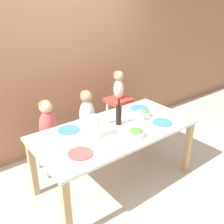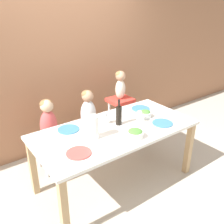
{
  "view_description": "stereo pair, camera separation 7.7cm",
  "coord_description": "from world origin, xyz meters",
  "px_view_note": "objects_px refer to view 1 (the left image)",
  "views": [
    {
      "loc": [
        -1.59,
        -1.98,
        2.11
      ],
      "look_at": [
        0.0,
        0.07,
        0.94
      ],
      "focal_mm": 40.0,
      "sensor_mm": 36.0,
      "label": 1
    },
    {
      "loc": [
        -1.53,
        -2.03,
        2.11
      ],
      "look_at": [
        0.0,
        0.07,
        0.94
      ],
      "focal_mm": 40.0,
      "sensor_mm": 36.0,
      "label": 2
    }
  ],
  "objects_px": {
    "person_child_center": "(87,109)",
    "dinner_plate_front_right": "(162,122)",
    "person_baby_right": "(119,83)",
    "chair_far_left": "(50,146)",
    "wine_glass_far": "(104,115)",
    "person_child_left": "(47,121)",
    "wine_bottle": "(119,115)",
    "dinner_plate_back_right": "(139,108)",
    "wine_glass_near": "(139,114)",
    "paper_towel_roll": "(94,127)",
    "chair_far_center": "(88,132)",
    "chair_right_highchair": "(118,109)",
    "salad_bowl_small": "(145,113)",
    "salad_bowl_large": "(136,133)",
    "dinner_plate_front_left": "(80,154)",
    "dinner_plate_back_left": "(69,130)"
  },
  "relations": [
    {
      "from": "paper_towel_roll",
      "to": "dinner_plate_front_left",
      "type": "xyz_separation_m",
      "value": [
        -0.28,
        -0.16,
        -0.12
      ]
    },
    {
      "from": "person_child_left",
      "to": "chair_far_left",
      "type": "bearing_deg",
      "value": -90.0
    },
    {
      "from": "salad_bowl_small",
      "to": "dinner_plate_back_right",
      "type": "relative_size",
      "value": 0.61
    },
    {
      "from": "person_baby_right",
      "to": "chair_far_left",
      "type": "bearing_deg",
      "value": -179.92
    },
    {
      "from": "person_child_left",
      "to": "wine_glass_far",
      "type": "xyz_separation_m",
      "value": [
        0.47,
        -0.56,
        0.14
      ]
    },
    {
      "from": "wine_bottle",
      "to": "wine_glass_far",
      "type": "xyz_separation_m",
      "value": [
        -0.13,
        0.11,
        -0.01
      ]
    },
    {
      "from": "person_baby_right",
      "to": "wine_glass_near",
      "type": "bearing_deg",
      "value": -112.1
    },
    {
      "from": "chair_far_center",
      "to": "wine_glass_near",
      "type": "height_order",
      "value": "wine_glass_near"
    },
    {
      "from": "salad_bowl_large",
      "to": "dinner_plate_front_right",
      "type": "height_order",
      "value": "salad_bowl_large"
    },
    {
      "from": "salad_bowl_large",
      "to": "salad_bowl_small",
      "type": "relative_size",
      "value": 1.22
    },
    {
      "from": "person_child_left",
      "to": "person_baby_right",
      "type": "xyz_separation_m",
      "value": [
        1.15,
        0.0,
        0.27
      ]
    },
    {
      "from": "wine_bottle",
      "to": "chair_far_center",
      "type": "bearing_deg",
      "value": 91.89
    },
    {
      "from": "chair_far_left",
      "to": "chair_right_highchair",
      "type": "xyz_separation_m",
      "value": [
        1.15,
        0.0,
        0.21
      ]
    },
    {
      "from": "paper_towel_roll",
      "to": "dinner_plate_back_left",
      "type": "xyz_separation_m",
      "value": [
        -0.14,
        0.33,
        -0.12
      ]
    },
    {
      "from": "chair_far_center",
      "to": "person_child_left",
      "type": "height_order",
      "value": "person_child_left"
    },
    {
      "from": "paper_towel_roll",
      "to": "dinner_plate_front_right",
      "type": "relative_size",
      "value": 1.06
    },
    {
      "from": "person_child_center",
      "to": "salad_bowl_large",
      "type": "height_order",
      "value": "person_child_center"
    },
    {
      "from": "chair_far_center",
      "to": "wine_glass_near",
      "type": "bearing_deg",
      "value": -72.25
    },
    {
      "from": "paper_towel_roll",
      "to": "dinner_plate_back_right",
      "type": "bearing_deg",
      "value": 17.04
    },
    {
      "from": "person_child_center",
      "to": "salad_bowl_small",
      "type": "distance_m",
      "value": 0.82
    },
    {
      "from": "chair_right_highchair",
      "to": "wine_glass_far",
      "type": "bearing_deg",
      "value": -140.35
    },
    {
      "from": "person_child_left",
      "to": "person_child_center",
      "type": "relative_size",
      "value": 1.0
    },
    {
      "from": "chair_far_left",
      "to": "wine_bottle",
      "type": "height_order",
      "value": "wine_bottle"
    },
    {
      "from": "person_child_center",
      "to": "dinner_plate_front_right",
      "type": "distance_m",
      "value": 1.06
    },
    {
      "from": "chair_right_highchair",
      "to": "wine_bottle",
      "type": "relative_size",
      "value": 2.4
    },
    {
      "from": "person_baby_right",
      "to": "person_child_left",
      "type": "bearing_deg",
      "value": -179.98
    },
    {
      "from": "chair_far_center",
      "to": "wine_bottle",
      "type": "xyz_separation_m",
      "value": [
        0.02,
        -0.67,
        0.51
      ]
    },
    {
      "from": "chair_far_center",
      "to": "person_child_left",
      "type": "relative_size",
      "value": 0.78
    },
    {
      "from": "wine_bottle",
      "to": "wine_glass_far",
      "type": "bearing_deg",
      "value": 141.66
    },
    {
      "from": "chair_far_left",
      "to": "person_baby_right",
      "type": "bearing_deg",
      "value": 0.08
    },
    {
      "from": "chair_far_center",
      "to": "dinner_plate_back_right",
      "type": "relative_size",
      "value": 1.79
    },
    {
      "from": "wine_bottle",
      "to": "wine_glass_far",
      "type": "distance_m",
      "value": 0.17
    },
    {
      "from": "wine_glass_far",
      "to": "dinner_plate_front_right",
      "type": "xyz_separation_m",
      "value": [
        0.57,
        -0.4,
        -0.11
      ]
    },
    {
      "from": "wine_glass_far",
      "to": "person_child_left",
      "type": "bearing_deg",
      "value": 130.12
    },
    {
      "from": "chair_right_highchair",
      "to": "salad_bowl_small",
      "type": "distance_m",
      "value": 0.75
    },
    {
      "from": "person_child_left",
      "to": "dinner_plate_back_right",
      "type": "relative_size",
      "value": 2.29
    },
    {
      "from": "dinner_plate_back_right",
      "to": "wine_glass_near",
      "type": "bearing_deg",
      "value": -134.82
    },
    {
      "from": "chair_right_highchair",
      "to": "chair_far_left",
      "type": "bearing_deg",
      "value": 180.0
    },
    {
      "from": "dinner_plate_back_left",
      "to": "paper_towel_roll",
      "type": "bearing_deg",
      "value": -67.52
    },
    {
      "from": "dinner_plate_front_left",
      "to": "dinner_plate_back_left",
      "type": "relative_size",
      "value": 1.0
    },
    {
      "from": "wine_glass_near",
      "to": "dinner_plate_back_right",
      "type": "height_order",
      "value": "wine_glass_near"
    },
    {
      "from": "chair_right_highchair",
      "to": "salad_bowl_large",
      "type": "distance_m",
      "value": 1.18
    },
    {
      "from": "person_child_left",
      "to": "wine_bottle",
      "type": "xyz_separation_m",
      "value": [
        0.61,
        -0.67,
        0.15
      ]
    },
    {
      "from": "dinner_plate_front_left",
      "to": "dinner_plate_back_right",
      "type": "relative_size",
      "value": 1.0
    },
    {
      "from": "person_child_center",
      "to": "person_baby_right",
      "type": "height_order",
      "value": "person_baby_right"
    },
    {
      "from": "person_child_left",
      "to": "salad_bowl_small",
      "type": "distance_m",
      "value": 1.23
    },
    {
      "from": "person_child_left",
      "to": "wine_glass_near",
      "type": "xyz_separation_m",
      "value": [
        0.83,
        -0.77,
        0.14
      ]
    },
    {
      "from": "salad_bowl_small",
      "to": "dinner_plate_back_right",
      "type": "xyz_separation_m",
      "value": [
        0.12,
        0.22,
        -0.04
      ]
    },
    {
      "from": "paper_towel_roll",
      "to": "chair_far_center",
      "type": "bearing_deg",
      "value": 63.09
    },
    {
      "from": "wine_glass_far",
      "to": "paper_towel_roll",
      "type": "bearing_deg",
      "value": -143.35
    }
  ]
}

